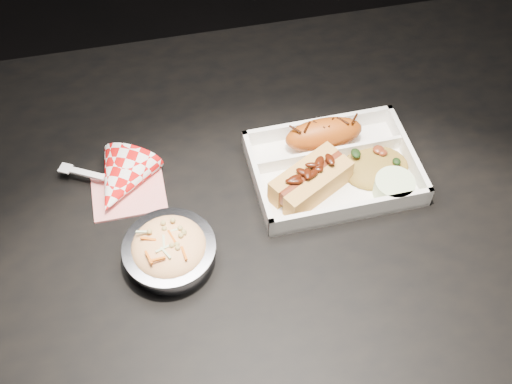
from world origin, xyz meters
The scene contains 9 objects.
floor centered at (0.00, 0.00, -0.03)m, with size 4.00×4.00×0.05m, color black.
dining_table centered at (0.00, 0.00, 0.66)m, with size 1.20×0.80×0.75m.
food_tray centered at (0.13, 0.02, 0.76)m, with size 0.25×0.18×0.04m.
fried_pastry centered at (0.13, 0.07, 0.78)m, with size 0.13×0.05×0.05m, color #A74810.
hotdog centered at (0.08, -0.01, 0.78)m, with size 0.14×0.11×0.06m.
fried_rice_mound centered at (0.19, 0.01, 0.77)m, with size 0.11×0.09×0.03m, color olive.
cupcake_liner centered at (0.20, -0.04, 0.77)m, with size 0.06×0.06×0.03m, color beige.
foil_coleslaw_cup centered at (-0.14, -0.08, 0.78)m, with size 0.13×0.13×0.06m.
napkin_fork centered at (-0.20, 0.06, 0.77)m, with size 0.16×0.14×0.10m.
Camera 1 is at (-0.12, -0.56, 1.54)m, focal length 45.00 mm.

